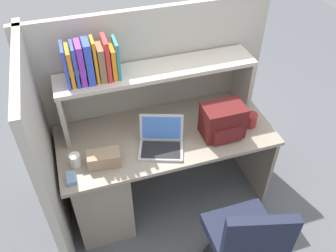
# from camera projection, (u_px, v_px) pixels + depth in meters

# --- Properties ---
(ground_plane) EXTENTS (8.00, 8.00, 0.00)m
(ground_plane) POSITION_uv_depth(u_px,v_px,m) (166.00, 195.00, 3.12)
(ground_plane) COLOR #595B60
(desk) EXTENTS (1.60, 0.70, 0.73)m
(desk) POSITION_uv_depth(u_px,v_px,m) (119.00, 175.00, 2.77)
(desk) COLOR gray
(desk) RESTS_ON ground_plane
(cubicle_partition_rear) EXTENTS (1.84, 0.05, 1.55)m
(cubicle_partition_rear) POSITION_uv_depth(u_px,v_px,m) (152.00, 100.00, 2.88)
(cubicle_partition_rear) COLOR #B2ADA0
(cubicle_partition_rear) RESTS_ON ground_plane
(cubicle_partition_left) EXTENTS (0.05, 1.06, 1.55)m
(cubicle_partition_left) POSITION_uv_depth(u_px,v_px,m) (48.00, 160.00, 2.38)
(cubicle_partition_left) COLOR #B2ADA0
(cubicle_partition_left) RESTS_ON ground_plane
(overhead_hutch) EXTENTS (1.44, 0.28, 0.45)m
(overhead_hutch) POSITION_uv_depth(u_px,v_px,m) (157.00, 80.00, 2.55)
(overhead_hutch) COLOR #B3A99C
(overhead_hutch) RESTS_ON desk
(reference_books_on_shelf) EXTENTS (0.35, 0.18, 0.30)m
(reference_books_on_shelf) POSITION_uv_depth(u_px,v_px,m) (91.00, 62.00, 2.30)
(reference_books_on_shelf) COLOR blue
(reference_books_on_shelf) RESTS_ON overhead_hutch
(laptop) EXTENTS (0.38, 0.35, 0.22)m
(laptop) POSITION_uv_depth(u_px,v_px,m) (161.00, 142.00, 2.51)
(laptop) COLOR #B7BABF
(laptop) RESTS_ON desk
(backpack) EXTENTS (0.30, 0.22, 0.25)m
(backpack) POSITION_uv_depth(u_px,v_px,m) (223.00, 121.00, 2.56)
(backpack) COLOR #591919
(backpack) RESTS_ON desk
(computer_mouse) EXTENTS (0.06, 0.10, 0.03)m
(computer_mouse) POSITION_uv_depth(u_px,v_px,m) (71.00, 178.00, 2.30)
(computer_mouse) COLOR #7299C6
(computer_mouse) RESTS_ON desk
(paper_cup) EXTENTS (0.08, 0.08, 0.09)m
(paper_cup) POSITION_uv_depth(u_px,v_px,m) (75.00, 160.00, 2.38)
(paper_cup) COLOR white
(paper_cup) RESTS_ON desk
(tissue_box) EXTENTS (0.23, 0.14, 0.10)m
(tissue_box) POSITION_uv_depth(u_px,v_px,m) (104.00, 158.00, 2.38)
(tissue_box) COLOR #9E7F60
(tissue_box) RESTS_ON desk
(snack_canister) EXTENTS (0.10, 0.10, 0.11)m
(snack_canister) POSITION_uv_depth(u_px,v_px,m) (250.00, 120.00, 2.68)
(snack_canister) COLOR maroon
(snack_canister) RESTS_ON desk
(office_chair) EXTENTS (0.52, 0.53, 0.93)m
(office_chair) POSITION_uv_depth(u_px,v_px,m) (244.00, 248.00, 2.31)
(office_chair) COLOR black
(office_chair) RESTS_ON ground_plane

